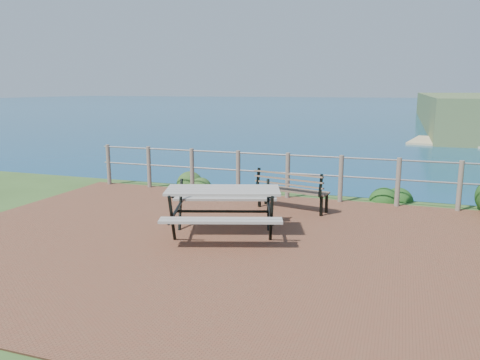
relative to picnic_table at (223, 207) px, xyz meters
name	(u,v)px	position (x,y,z in m)	size (l,w,h in m)	color
ground	(237,246)	(0.38, -0.39, -0.49)	(10.00, 7.00, 0.12)	brown
ocean	(398,94)	(0.38, 199.61, -0.49)	(1200.00, 1200.00, 0.00)	#145E7D
safety_railing	(288,173)	(0.38, 2.96, 0.08)	(9.40, 0.10, 1.00)	#6B5B4C
picnic_table	(223,207)	(0.00, 0.00, 0.00)	(1.98, 1.53, 0.77)	#9D968D
park_bench	(293,184)	(0.71, 1.97, 0.05)	(1.49, 0.66, 0.82)	brown
shrub_lip_west	(195,184)	(-2.20, 3.70, -0.49)	(0.77, 0.77, 0.51)	#23481B
shrub_lip_east	(391,200)	(2.55, 3.58, -0.49)	(0.68, 0.68, 0.38)	#194816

